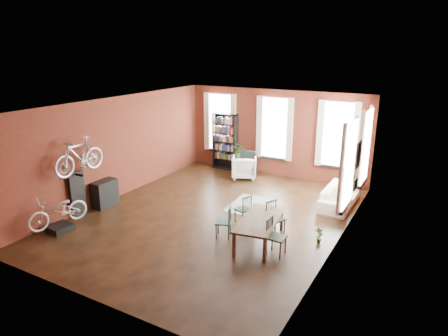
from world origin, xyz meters
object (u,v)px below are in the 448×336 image
Objects in this scene: dining_chair_a at (223,222)px; dining_table at (260,231)px; dining_chair_c at (276,237)px; bookshelf at (225,142)px; bicycle_floor at (56,197)px; cream_sofa at (340,193)px; dining_chair_d at (275,219)px; white_armchair at (244,166)px; plant_stand at (240,166)px; console_table at (105,193)px; dining_chair_b at (243,209)px; bike_trainer at (60,228)px.

dining_table is at bearing 79.11° from dining_chair_a.
bookshelf is (-4.40, 5.45, 0.65)m from dining_chair_c.
bicycle_floor is (-1.02, -7.07, -0.14)m from bookshelf.
cream_sofa is at bearing 62.69° from dining_table.
dining_chair_d reaches higher than cream_sofa.
bookshelf is 2.47× the size of white_armchair.
dining_table is at bearing -58.12° from plant_stand.
white_armchair is 5.16m from console_table.
dining_chair_b is 4.89m from bicycle_floor.
bicycle_floor is at bearing -2.48° from bike_trainer.
dining_table is 5.72m from plant_stand.
bookshelf is 3.91× the size of bike_trainer.
dining_chair_a reaches higher than cream_sofa.
dining_chair_c reaches higher than white_armchair.
dining_chair_a is at bearing 82.78° from dining_chair_c.
bookshelf is 5.40m from console_table.
dining_chair_b is 3.25m from cream_sofa.
dining_chair_c is 1.56× the size of plant_stand.
bicycle_floor is (-1.82, -6.83, 0.67)m from plant_stand.
dining_chair_b is at bearing 35.30° from bike_trainer.
dining_table is 3.29× the size of plant_stand.
dining_chair_b is 0.92× the size of dining_chair_d.
bookshelf is 1.06× the size of cream_sofa.
dining_chair_d is 0.43× the size of cream_sofa.
plant_stand is at bearing 112.94° from dining_table.
bike_trainer is at bearing 141.74° from dining_chair_d.
bookshelf is 1.16m from plant_stand.
dining_chair_d is at bearing 7.70° from console_table.
dining_chair_c is (1.52, -0.19, 0.03)m from dining_chair_a.
white_armchair is 0.59m from plant_stand.
bike_trainer is 0.98× the size of plant_stand.
dining_chair_a is 4.11m from cream_sofa.
cream_sofa is at bearing -8.52° from dining_chair_c.
plant_stand is at bearing -72.33° from white_armchair.
bike_trainer is at bearing -82.73° from console_table.
cream_sofa reaches higher than dining_table.
dining_chair_b reaches higher than bike_trainer.
white_armchair is 6.80m from bicycle_floor.
dining_table is 2.10× the size of dining_chair_c.
white_armchair reaches higher than console_table.
dining_chair_a is at bearing -0.83° from console_table.
dining_table is 5.27m from bicycle_floor.
bookshelf reaches higher than console_table.
dining_chair_d is 0.55× the size of bicycle_floor.
console_table is 0.50× the size of bicycle_floor.
cream_sofa is at bearing 162.48° from dining_chair_b.
dining_chair_c reaches higher than dining_chair_b.
dining_chair_b is at bearing 91.61° from white_armchair.
dining_table is 2.32× the size of dining_chair_b.
bookshelf is at bearing -124.65° from dining_chair_b.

